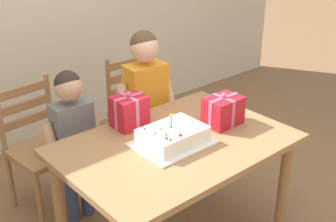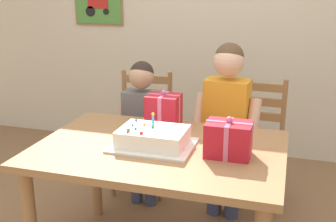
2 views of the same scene
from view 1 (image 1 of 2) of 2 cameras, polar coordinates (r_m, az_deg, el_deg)
The scene contains 8 objects.
dining_table at distance 2.64m, azimuth 0.99°, elevation -5.86°, with size 1.34×0.92×0.74m.
birthday_cake at distance 2.54m, azimuth 0.62°, elevation -3.32°, with size 0.44×0.34×0.19m.
gift_box_red_large at distance 2.73m, azimuth -5.03°, elevation -0.06°, with size 0.20×0.18×0.23m.
gift_box_beside_cake at distance 2.77m, azimuth 7.12°, elevation 0.01°, with size 0.24×0.17×0.22m.
chair_left at distance 3.20m, azimuth -16.05°, elevation -4.51°, with size 0.46×0.46×0.92m.
chair_right at distance 3.58m, azimuth -3.64°, elevation -0.24°, with size 0.44×0.44×0.92m.
child_older at distance 3.17m, azimuth -2.89°, elevation 1.85°, with size 0.46×0.27×1.23m.
child_younger at distance 2.91m, azimuth -12.14°, elevation -2.85°, with size 0.39×0.23×1.08m.
Camera 1 is at (-1.52, -1.69, 1.98)m, focal length 47.22 mm.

